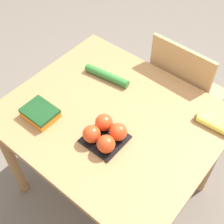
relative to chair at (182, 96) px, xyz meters
The scene contains 7 objects.
ground_plane 0.78m from the chair, 99.35° to the right, with size 12.00×12.00×0.00m, color #665B51.
dining_table 0.62m from the chair, 99.35° to the right, with size 1.04×0.89×0.77m.
chair is the anchor object (origin of this frame).
banana_bunch 0.53m from the chair, 44.67° to the right, with size 0.20×0.18×0.04m.
tomato_pack 0.80m from the chair, 92.52° to the right, with size 0.18×0.18×0.09m.
carrot_bag 0.95m from the chair, 114.08° to the right, with size 0.16×0.13×0.05m.
cucumber_near 0.58m from the chair, 125.42° to the right, with size 0.27×0.08×0.04m.
Camera 1 is at (0.63, -0.76, 1.97)m, focal length 50.00 mm.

